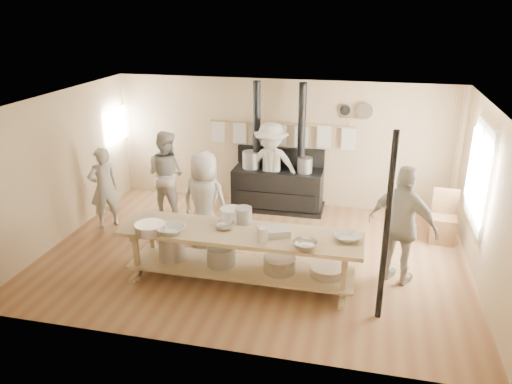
% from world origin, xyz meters
% --- Properties ---
extents(ground, '(7.00, 7.00, 0.00)m').
position_xyz_m(ground, '(0.00, 0.00, 0.00)').
color(ground, brown).
rests_on(ground, ground).
extents(room_shell, '(7.00, 7.00, 7.00)m').
position_xyz_m(room_shell, '(0.00, 0.00, 1.62)').
color(room_shell, tan).
rests_on(room_shell, ground).
extents(window_right, '(0.09, 1.50, 1.65)m').
position_xyz_m(window_right, '(3.47, 0.60, 1.50)').
color(window_right, beige).
rests_on(window_right, ground).
extents(left_opening, '(0.00, 0.90, 0.90)m').
position_xyz_m(left_opening, '(-3.45, 2.00, 1.60)').
color(left_opening, white).
rests_on(left_opening, ground).
extents(stove, '(1.90, 0.75, 2.60)m').
position_xyz_m(stove, '(-0.01, 2.12, 0.52)').
color(stove, black).
rests_on(stove, ground).
extents(towel_rail, '(3.00, 0.04, 0.47)m').
position_xyz_m(towel_rail, '(0.00, 2.40, 1.56)').
color(towel_rail, tan).
rests_on(towel_rail, ground).
extents(back_wall_shelf, '(0.63, 0.14, 0.32)m').
position_xyz_m(back_wall_shelf, '(1.46, 2.43, 2.00)').
color(back_wall_shelf, tan).
rests_on(back_wall_shelf, ground).
extents(prep_table, '(3.60, 0.90, 0.85)m').
position_xyz_m(prep_table, '(-0.01, -0.90, 0.52)').
color(prep_table, tan).
rests_on(prep_table, ground).
extents(support_post, '(0.08, 0.08, 2.60)m').
position_xyz_m(support_post, '(2.05, -1.35, 1.30)').
color(support_post, black).
rests_on(support_post, ground).
extents(cook_far_left, '(0.67, 0.66, 1.55)m').
position_xyz_m(cook_far_left, '(-3.00, 0.53, 0.78)').
color(cook_far_left, '#B7B2A2').
rests_on(cook_far_left, ground).
extents(cook_left, '(0.96, 0.81, 1.73)m').
position_xyz_m(cook_left, '(-2.07, 1.29, 0.87)').
color(cook_left, '#B7B2A2').
rests_on(cook_left, ground).
extents(cook_center, '(0.92, 0.68, 1.73)m').
position_xyz_m(cook_center, '(-0.88, 0.09, 0.87)').
color(cook_center, '#B7B2A2').
rests_on(cook_center, ground).
extents(cook_right, '(1.17, 0.89, 1.85)m').
position_xyz_m(cook_right, '(2.33, -0.33, 0.93)').
color(cook_right, '#B7B2A2').
rests_on(cook_right, ground).
extents(cook_by_window, '(1.20, 0.70, 1.84)m').
position_xyz_m(cook_by_window, '(-0.12, 1.95, 0.92)').
color(cook_by_window, '#B7B2A2').
rests_on(cook_by_window, ground).
extents(chair, '(0.47, 0.47, 0.94)m').
position_xyz_m(chair, '(3.15, 1.29, 0.28)').
color(chair, brown).
rests_on(chair, ground).
extents(bowl_white_a, '(0.44, 0.44, 0.10)m').
position_xyz_m(bowl_white_a, '(-0.99, -1.17, 0.90)').
color(bowl_white_a, white).
rests_on(bowl_white_a, prep_table).
extents(bowl_steel_a, '(0.39, 0.39, 0.09)m').
position_xyz_m(bowl_steel_a, '(-0.25, -0.85, 0.90)').
color(bowl_steel_a, silver).
rests_on(bowl_steel_a, prep_table).
extents(bowl_white_b, '(0.48, 0.48, 0.09)m').
position_xyz_m(bowl_white_b, '(1.55, -0.83, 0.90)').
color(bowl_white_b, white).
rests_on(bowl_white_b, prep_table).
extents(bowl_steel_b, '(0.49, 0.49, 0.11)m').
position_xyz_m(bowl_steel_b, '(1.00, -1.23, 0.90)').
color(bowl_steel_b, silver).
rests_on(bowl_steel_b, prep_table).
extents(roasting_pan, '(0.52, 0.43, 0.10)m').
position_xyz_m(roasting_pan, '(0.50, -0.88, 0.90)').
color(roasting_pan, '#B2B2B7').
rests_on(roasting_pan, prep_table).
extents(mixing_bowl_large, '(0.52, 0.52, 0.14)m').
position_xyz_m(mixing_bowl_large, '(-1.28, -1.23, 0.92)').
color(mixing_bowl_large, silver).
rests_on(mixing_bowl_large, prep_table).
extents(bucket_galv, '(0.30, 0.30, 0.24)m').
position_xyz_m(bucket_galv, '(-0.04, -0.57, 0.97)').
color(bucket_galv, gray).
rests_on(bucket_galv, prep_table).
extents(deep_bowl_enamel, '(0.39, 0.39, 0.21)m').
position_xyz_m(deep_bowl_enamel, '(-0.23, -0.57, 0.96)').
color(deep_bowl_enamel, white).
rests_on(deep_bowl_enamel, prep_table).
extents(pitcher, '(0.17, 0.17, 0.22)m').
position_xyz_m(pitcher, '(0.40, -1.16, 0.96)').
color(pitcher, white).
rests_on(pitcher, prep_table).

